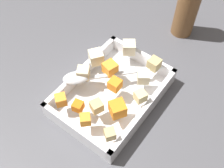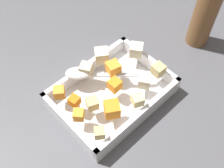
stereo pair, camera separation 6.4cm
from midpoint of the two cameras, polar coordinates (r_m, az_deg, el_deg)
name	(u,v)px [view 2 (the right image)]	position (r m, az deg, el deg)	size (l,w,h in m)	color
ground_plane	(103,98)	(0.69, 0.65, -3.22)	(4.00, 4.00, 0.00)	#4C4C51
baking_dish	(112,95)	(0.68, 2.70, -2.46)	(0.28, 0.20, 0.05)	silver
carrot_chunk_mid_left	(79,115)	(0.59, -4.08, -6.79)	(0.02, 0.02, 0.02)	orange
carrot_chunk_front_center	(74,101)	(0.61, -5.11, -3.81)	(0.02, 0.02, 0.02)	orange
carrot_chunk_near_left	(112,109)	(0.59, 3.07, -5.60)	(0.03, 0.03, 0.03)	orange
carrot_chunk_back_center	(115,85)	(0.63, 3.45, -0.37)	(0.03, 0.03, 0.03)	orange
carrot_chunk_corner_se	(113,68)	(0.66, 3.02, 3.25)	(0.03, 0.03, 0.03)	orange
carrot_chunk_far_right	(59,92)	(0.63, -8.37, -1.97)	(0.02, 0.02, 0.02)	orange
potato_chunk_center	(92,104)	(0.60, -1.24, -4.41)	(0.03, 0.03, 0.03)	tan
potato_chunk_far_left	(102,55)	(0.68, 0.44, 5.94)	(0.03, 0.03, 0.03)	beige
potato_chunk_under_handle	(136,50)	(0.70, 7.81, 7.03)	(0.03, 0.03, 0.03)	beige
potato_chunk_corner_ne	(138,100)	(0.62, 8.44, -3.60)	(0.03, 0.03, 0.03)	#E0CC89
potato_chunk_rim_edge	(99,133)	(0.57, 0.54, -10.61)	(0.02, 0.02, 0.02)	tan
potato_chunk_near_spoon	(144,81)	(0.65, 9.76, 0.40)	(0.03, 0.03, 0.03)	beige
potato_chunk_corner_nw	(86,69)	(0.66, -2.76, 3.02)	(0.03, 0.03, 0.03)	beige
potato_chunk_heap_top	(158,70)	(0.67, 12.55, 2.81)	(0.03, 0.03, 0.03)	tan
serving_spoon	(84,73)	(0.66, -3.33, 2.07)	(0.17, 0.16, 0.02)	silver
pepper_mill	(205,14)	(0.80, 21.44, 13.52)	(0.06, 0.06, 0.22)	brown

